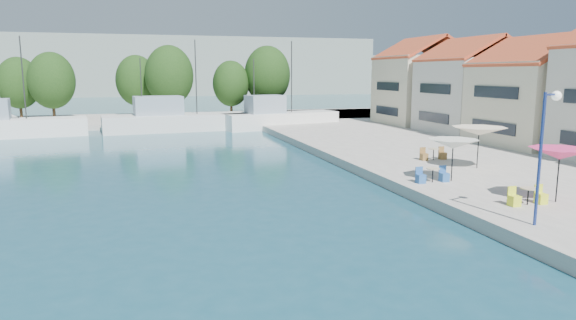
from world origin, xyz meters
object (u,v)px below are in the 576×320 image
object	(u,v)px
trawler_02	(7,127)
trawler_04	(278,119)
umbrella_white	(453,144)
trawler_03	(178,121)
umbrella_pink	(560,154)
street_lamp	(547,133)
umbrella_cream	(479,131)

from	to	relation	value
trawler_02	trawler_04	size ratio (longest dim) A/B	1.03
umbrella_white	trawler_03	bearing A→B (deg)	109.18
umbrella_pink	street_lamp	world-z (taller)	street_lamp
trawler_02	trawler_04	xyz separation A→B (m)	(27.70, 0.72, 0.00)
umbrella_cream	umbrella_pink	bearing A→B (deg)	-102.46
street_lamp	trawler_02	bearing A→B (deg)	104.63
umbrella_cream	street_lamp	distance (m)	11.77
trawler_04	umbrella_pink	xyz separation A→B (m)	(2.48, -38.32, 1.70)
trawler_04	umbrella_white	world-z (taller)	trawler_04
umbrella_white	umbrella_cream	world-z (taller)	umbrella_cream
umbrella_pink	street_lamp	distance (m)	4.29
trawler_04	umbrella_cream	xyz separation A→B (m)	(4.26, -30.27, 1.78)
umbrella_white	trawler_04	bearing A→B (deg)	91.05
trawler_04	umbrella_white	size ratio (longest dim) A/B	5.20
trawler_03	trawler_04	xyz separation A→B (m)	(11.17, -0.76, 0.00)
trawler_03	street_lamp	xyz separation A→B (m)	(10.46, -41.63, 3.02)
umbrella_white	street_lamp	bearing A→B (deg)	-99.60
umbrella_cream	street_lamp	xyz separation A→B (m)	(-4.97, -10.60, 1.23)
trawler_04	umbrella_white	distance (m)	33.14
trawler_03	trawler_02	bearing A→B (deg)	179.81
trawler_02	trawler_04	world-z (taller)	same
umbrella_white	umbrella_cream	bearing A→B (deg)	37.76
trawler_02	umbrella_pink	bearing A→B (deg)	-58.73
umbrella_white	trawler_02	bearing A→B (deg)	131.16
trawler_03	umbrella_white	bearing A→B (deg)	-76.12
trawler_02	street_lamp	size ratio (longest dim) A/B	2.83
umbrella_cream	street_lamp	bearing A→B (deg)	-115.12
trawler_02	trawler_03	distance (m)	16.60
street_lamp	umbrella_pink	bearing A→B (deg)	19.36
umbrella_pink	street_lamp	bearing A→B (deg)	-141.35
trawler_03	umbrella_pink	world-z (taller)	trawler_03
trawler_02	street_lamp	distance (m)	48.48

